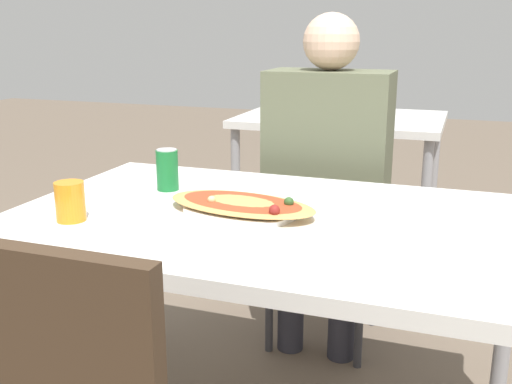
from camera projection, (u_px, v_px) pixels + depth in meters
dining_table at (270, 239)px, 1.59m from camera, size 1.37×0.87×0.72m
chair_far_seated at (331, 205)px, 2.32m from camera, size 0.40×0.40×0.94m
person_seated at (326, 159)px, 2.16m from camera, size 0.44×0.26×1.25m
pizza_main at (242, 205)px, 1.60m from camera, size 0.45×0.31×0.05m
soda_can at (167, 170)px, 1.80m from camera, size 0.07×0.07×0.12m
drink_glass at (70, 201)px, 1.52m from camera, size 0.07×0.07×0.10m
background_table at (334, 125)px, 3.35m from camera, size 1.10×0.80×0.84m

